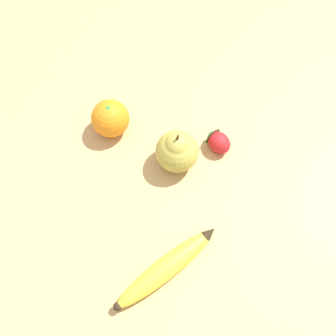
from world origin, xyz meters
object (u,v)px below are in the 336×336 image
at_px(banana, 167,267).
at_px(strawberry, 218,141).
at_px(pear, 177,150).
at_px(orange, 110,118).

bearing_deg(banana, strawberry, 29.75).
bearing_deg(strawberry, pear, 73.68).
distance_m(orange, strawberry, 0.22).
distance_m(pear, strawberry, 0.09).
bearing_deg(orange, pear, -115.53).
height_order(banana, pear, pear).
height_order(banana, strawberry, strawberry).
relative_size(banana, pear, 1.77).
relative_size(orange, strawberry, 1.15).
bearing_deg(banana, orange, 73.20).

